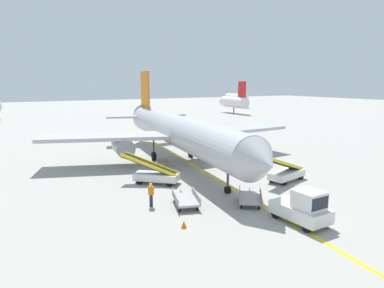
{
  "coord_description": "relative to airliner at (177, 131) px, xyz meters",
  "views": [
    {
      "loc": [
        -15.97,
        -20.76,
        8.6
      ],
      "look_at": [
        0.82,
        9.33,
        2.5
      ],
      "focal_mm": 32.81,
      "sensor_mm": 36.0,
      "label": 1
    }
  ],
  "objects": [
    {
      "name": "ground_plane",
      "position": [
        -0.89,
        -12.87,
        -3.42
      ],
      "size": [
        300.0,
        300.0,
        0.0
      ],
      "primitive_type": "plane",
      "color": "#9E9B93"
    },
    {
      "name": "taxi_line_yellow",
      "position": [
        -0.07,
        -7.87,
        -3.41
      ],
      "size": [
        10.67,
        79.36,
        0.01
      ],
      "primitive_type": "cube",
      "rotation": [
        0.0,
        0.0,
        -0.13
      ],
      "color": "yellow",
      "rests_on": "ground"
    },
    {
      "name": "airliner",
      "position": [
        0.0,
        0.0,
        0.0
      ],
      "size": [
        28.37,
        35.32,
        10.1
      ],
      "color": "#B2B5BA",
      "rests_on": "ground"
    },
    {
      "name": "pushback_tug",
      "position": [
        -0.96,
        -19.09,
        -2.42
      ],
      "size": [
        2.02,
        3.66,
        2.2
      ],
      "color": "silver",
      "rests_on": "ground"
    },
    {
      "name": "baggage_tug_near_wing",
      "position": [
        8.06,
        -3.71,
        -2.49
      ],
      "size": [
        2.36,
        2.73,
        2.1
      ],
      "color": "silver",
      "rests_on": "ground"
    },
    {
      "name": "belt_loader_forward_hold",
      "position": [
        -5.42,
        -6.66,
        -2.64
      ],
      "size": [
        4.53,
        4.3,
        2.59
      ],
      "color": "silver",
      "rests_on": "ground"
    },
    {
      "name": "belt_loader_aft_hold",
      "position": [
        4.87,
        -11.62,
        -2.64
      ],
      "size": [
        5.16,
        2.38,
        2.59
      ],
      "color": "silver",
      "rests_on": "ground"
    },
    {
      "name": "baggage_cart_loaded",
      "position": [
        -1.54,
        -14.69,
        -2.95
      ],
      "size": [
        2.94,
        3.47,
        0.94
      ],
      "color": "#A5A5A8",
      "rests_on": "ground"
    },
    {
      "name": "baggage_cart_empty_trailing",
      "position": [
        -5.77,
        -12.84,
        -2.95
      ],
      "size": [
        2.34,
        3.82,
        0.94
      ],
      "color": "#A5A5A8",
      "rests_on": "ground"
    },
    {
      "name": "ground_crew_marshaller",
      "position": [
        -7.93,
        -11.75,
        -2.51
      ],
      "size": [
        0.36,
        0.24,
        1.7
      ],
      "color": "#26262D",
      "rests_on": "ground"
    },
    {
      "name": "ground_crew_wing_walker",
      "position": [
        2.61,
        -8.45,
        -2.51
      ],
      "size": [
        0.36,
        0.24,
        1.7
      ],
      "color": "#26262D",
      "rests_on": "ground"
    },
    {
      "name": "safety_cone_nose_left",
      "position": [
        -7.66,
        -16.13,
        -3.2
      ],
      "size": [
        0.36,
        0.36,
        0.44
      ],
      "primitive_type": "cone",
      "color": "orange",
      "rests_on": "ground"
    },
    {
      "name": "safety_cone_nose_right",
      "position": [
        -1.02,
        0.51,
        -3.2
      ],
      "size": [
        0.36,
        0.36,
        0.44
      ],
      "primitive_type": "cone",
      "color": "orange",
      "rests_on": "ground"
    },
    {
      "name": "distant_aircraft_mid_right",
      "position": [
        41.03,
        46.0,
        -0.2
      ],
      "size": [
        3.0,
        10.1,
        8.8
      ],
      "color": "silver",
      "rests_on": "ground"
    },
    {
      "name": "distant_aircraft_far_right",
      "position": [
        56.68,
        66.31,
        -0.2
      ],
      "size": [
        3.0,
        10.1,
        8.8
      ],
      "color": "silver",
      "rests_on": "ground"
    }
  ]
}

